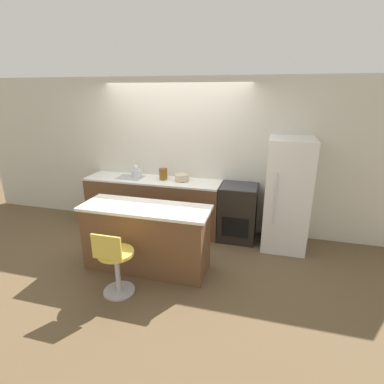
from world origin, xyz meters
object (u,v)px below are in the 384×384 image
(mixing_bowl, at_px, (182,177))
(oven_range, at_px, (238,212))
(stool_chair, at_px, (115,264))
(kettle, at_px, (136,172))
(refrigerator, at_px, (287,195))

(mixing_bowl, bearing_deg, oven_range, -2.70)
(stool_chair, relative_size, kettle, 3.96)
(stool_chair, bearing_deg, refrigerator, 42.55)
(mixing_bowl, bearing_deg, stool_chair, -97.42)
(oven_range, xyz_separation_m, refrigerator, (0.74, -0.06, 0.40))
(refrigerator, bearing_deg, kettle, 177.59)
(oven_range, distance_m, mixing_bowl, 1.11)
(refrigerator, xyz_separation_m, mixing_bowl, (-1.72, 0.11, 0.12))
(refrigerator, height_order, kettle, refrigerator)
(stool_chair, height_order, mixing_bowl, mixing_bowl)
(stool_chair, bearing_deg, oven_range, 56.70)
(stool_chair, bearing_deg, mixing_bowl, 82.58)
(oven_range, bearing_deg, stool_chair, -123.30)
(stool_chair, xyz_separation_m, mixing_bowl, (0.25, 1.91, 0.56))
(oven_range, xyz_separation_m, kettle, (-1.82, 0.05, 0.55))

